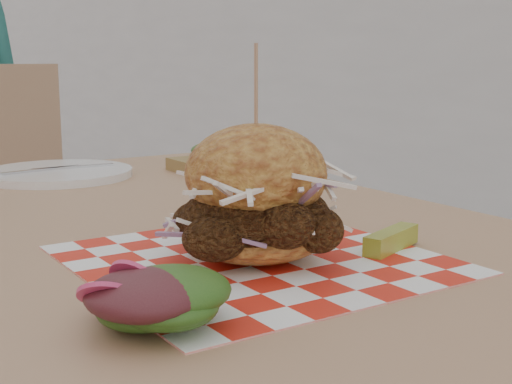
% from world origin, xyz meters
% --- Properties ---
extents(patio_table, '(0.80, 1.20, 0.75)m').
position_xyz_m(patio_table, '(0.31, -0.35, 0.67)').
color(patio_table, tan).
rests_on(patio_table, ground).
extents(paper_liner, '(0.36, 0.36, 0.00)m').
position_xyz_m(paper_liner, '(0.31, -0.57, 0.75)').
color(paper_liner, red).
rests_on(paper_liner, patio_table).
extents(sandwich, '(0.20, 0.20, 0.23)m').
position_xyz_m(sandwich, '(0.31, -0.57, 0.82)').
color(sandwich, '#C58937').
rests_on(sandwich, paper_liner).
extents(pickle_spear, '(0.10, 0.05, 0.02)m').
position_xyz_m(pickle_spear, '(0.46, -0.63, 0.76)').
color(pickle_spear, '#9EA42F').
rests_on(pickle_spear, paper_liner).
extents(side_salad, '(0.14, 0.14, 0.05)m').
position_xyz_m(side_salad, '(0.11, -0.69, 0.76)').
color(side_salad, '#3F1419').
rests_on(side_salad, patio_table).
extents(place_setting, '(0.27, 0.27, 0.02)m').
position_xyz_m(place_setting, '(0.31, 0.08, 0.76)').
color(place_setting, white).
rests_on(place_setting, patio_table).
extents(kraft_tray, '(0.15, 0.12, 0.06)m').
position_xyz_m(kraft_tray, '(0.58, -0.01, 0.77)').
color(kraft_tray, olive).
rests_on(kraft_tray, patio_table).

